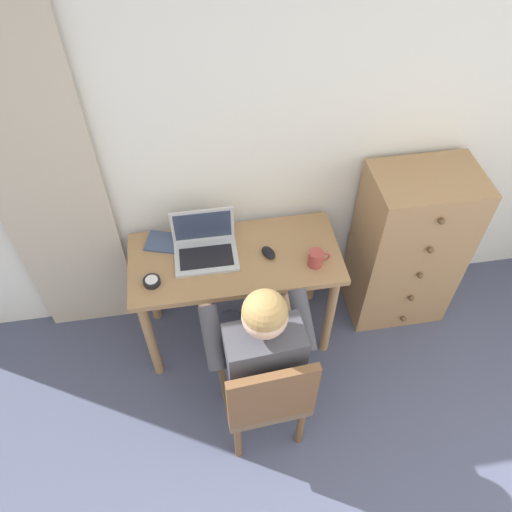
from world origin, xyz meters
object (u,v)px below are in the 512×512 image
desk (236,271)px  notebook_pad (165,242)px  dresser (407,248)px  chair (266,393)px  person_seated (258,343)px  laptop (205,246)px  coffee_mug (316,258)px  computer_mouse (268,253)px  desk_clock (152,281)px

desk → notebook_pad: (-0.37, 0.16, 0.13)m
dresser → chair: bearing=-142.6°
person_seated → laptop: 0.61m
person_seated → laptop: person_seated is taller
desk → dresser: bearing=3.9°
person_seated → notebook_pad: (-0.42, 0.66, 0.09)m
chair → coffee_mug: bearing=57.5°
laptop → notebook_pad: size_ratio=1.63×
chair → notebook_pad: 0.99m
dresser → computer_mouse: size_ratio=11.01×
notebook_pad → coffee_mug: 0.84m
chair → coffee_mug: (0.36, 0.56, 0.31)m
person_seated → desk_clock: size_ratio=13.10×
dresser → computer_mouse: bearing=-174.3°
desk → dresser: size_ratio=1.05×
computer_mouse → coffee_mug: bearing=-46.3°
desk → chair: (0.06, -0.68, -0.14)m
person_seated → chair: bearing=-86.5°
chair → person_seated: 0.26m
laptop → coffee_mug: bearing=-17.3°
dresser → computer_mouse: dresser is taller
desk → coffee_mug: size_ratio=9.61×
person_seated → coffee_mug: person_seated is taller
chair → person_seated: bearing=93.5°
chair → computer_mouse: 0.74m
computer_mouse → desk_clock: computer_mouse is taller
desk → computer_mouse: 0.23m
desk → chair: bearing=-85.1°
coffee_mug → computer_mouse: bearing=155.8°
dresser → desk: bearing=-176.1°
dresser → person_seated: (-1.00, -0.58, 0.11)m
person_seated → laptop: size_ratio=3.45×
desk_clock → notebook_pad: desk_clock is taller
notebook_pad → person_seated: bearing=-41.1°
laptop → coffee_mug: size_ratio=2.85×
notebook_pad → desk: bearing=-6.7°
laptop → notebook_pad: (-0.21, 0.10, -0.05)m
chair → coffee_mug: chair is taller
dresser → chair: dresser is taller
person_seated → desk_clock: person_seated is taller
computer_mouse → desk: bearing=153.4°
laptop → notebook_pad: 0.24m
chair → person_seated: (-0.01, 0.18, 0.18)m
desk_clock → desk: bearing=14.3°
chair → laptop: bearing=106.0°
computer_mouse → desk_clock: bearing=166.9°
desk → coffee_mug: (0.42, -0.12, 0.17)m
chair → coffee_mug: size_ratio=7.18×
notebook_pad → dresser: bearing=13.2°
dresser → coffee_mug: (-0.63, -0.19, 0.24)m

